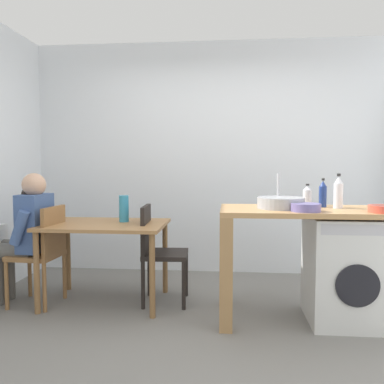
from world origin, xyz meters
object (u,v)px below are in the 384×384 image
(seated_person, at_px, (27,231))
(bottle_squat_brown, at_px, (323,194))
(chair_opposite, at_px, (157,248))
(mixing_bowl, at_px, (306,207))
(dining_table, at_px, (105,234))
(washing_machine, at_px, (346,269))
(vase, at_px, (124,209))
(chair_person_seat, at_px, (43,249))
(bottle_tall_green, at_px, (307,196))
(colander, at_px, (382,208))
(bottle_clear_small, at_px, (338,193))

(seated_person, distance_m, bottle_squat_brown, 2.64)
(chair_opposite, height_order, seated_person, seated_person)
(mixing_bowl, bearing_deg, dining_table, 165.30)
(chair_opposite, relative_size, mixing_bowl, 3.99)
(washing_machine, relative_size, mixing_bowl, 3.81)
(vase, bearing_deg, chair_person_seat, -163.58)
(bottle_tall_green, relative_size, bottle_squat_brown, 0.77)
(washing_machine, bearing_deg, bottle_tall_green, 132.73)
(bottle_squat_brown, xyz_separation_m, vase, (-1.76, 0.22, -0.17))
(chair_opposite, relative_size, washing_machine, 1.05)
(dining_table, xyz_separation_m, chair_person_seat, (-0.55, -0.11, -0.14))
(washing_machine, xyz_separation_m, mixing_bowl, (-0.36, -0.20, 0.52))
(seated_person, distance_m, colander, 3.01)
(mixing_bowl, bearing_deg, washing_machine, 28.57)
(chair_opposite, distance_m, colander, 1.91)
(dining_table, bearing_deg, bottle_squat_brown, -3.61)
(bottle_clear_small, bearing_deg, dining_table, 174.36)
(seated_person, bearing_deg, bottle_tall_green, -83.25)
(seated_person, bearing_deg, colander, -93.28)
(chair_opposite, xyz_separation_m, bottle_tall_green, (1.34, -0.02, 0.50))
(dining_table, distance_m, vase, 0.29)
(washing_machine, height_order, bottle_squat_brown, bottle_squat_brown)
(dining_table, height_order, bottle_squat_brown, bottle_squat_brown)
(mixing_bowl, xyz_separation_m, vase, (-1.56, 0.55, -0.09))
(seated_person, distance_m, vase, 0.90)
(chair_person_seat, bearing_deg, bottle_clear_small, -88.18)
(washing_machine, distance_m, vase, 2.00)
(mixing_bowl, distance_m, vase, 1.66)
(washing_machine, distance_m, colander, 0.59)
(washing_machine, distance_m, bottle_clear_small, 0.62)
(bottle_squat_brown, bearing_deg, colander, -44.79)
(mixing_bowl, relative_size, vase, 0.91)
(vase, bearing_deg, bottle_tall_green, -2.39)
(bottle_tall_green, bearing_deg, seated_person, -177.17)
(colander, bearing_deg, washing_machine, 130.74)
(colander, relative_size, vase, 0.80)
(vase, bearing_deg, colander, -15.08)
(chair_opposite, height_order, mixing_bowl, mixing_bowl)
(bottle_tall_green, distance_m, bottle_clear_small, 0.31)
(bottle_squat_brown, bearing_deg, chair_opposite, 173.37)
(chair_person_seat, bearing_deg, chair_opposite, -77.64)
(dining_table, distance_m, bottle_clear_small, 2.07)
(bottle_clear_small, bearing_deg, mixing_bowl, -140.58)
(seated_person, bearing_deg, washing_machine, -89.31)
(seated_person, bearing_deg, bottle_clear_small, -88.28)
(bottle_clear_small, bearing_deg, colander, -47.63)
(seated_person, xyz_separation_m, bottle_tall_green, (2.52, 0.12, 0.33))
(washing_machine, bearing_deg, vase, 169.65)
(chair_person_seat, distance_m, bottle_squat_brown, 2.51)
(seated_person, relative_size, bottle_clear_small, 4.24)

